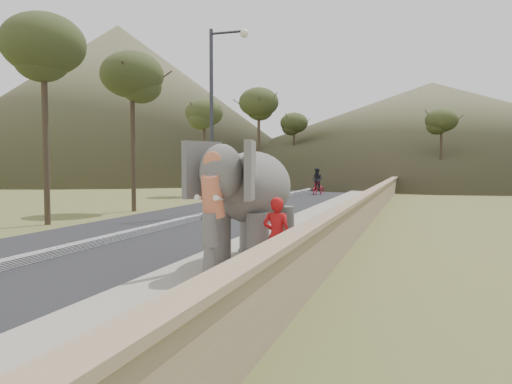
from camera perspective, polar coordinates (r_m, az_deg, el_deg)
ground at (r=8.89m, az=-6.17°, el=-11.86°), size 160.00×160.00×0.00m
road at (r=19.89m, az=-7.40°, el=-3.34°), size 7.00×120.00×0.03m
median at (r=19.88m, az=-7.40°, el=-3.07°), size 0.35×120.00×0.22m
walkway at (r=18.29m, az=6.90°, el=-3.73°), size 3.00×120.00×0.15m
parapet at (r=17.99m, az=12.07°, el=-2.38°), size 0.30×120.00×1.10m
lamppost at (r=21.66m, az=-4.35°, el=10.11°), size 1.76×0.36×8.00m
signboard at (r=21.03m, az=-4.30°, el=1.49°), size 0.60×0.08×2.40m
hill_left at (r=75.80m, az=-15.39°, el=9.83°), size 60.00×60.00×22.00m
hill_far at (r=77.96m, az=19.39°, el=6.63°), size 80.00×80.00×14.00m
elephant_and_man at (r=11.17m, az=-0.28°, el=-1.28°), size 2.26×3.68×2.57m
motorcyclist at (r=36.24m, az=7.09°, el=0.88°), size 1.05×1.83×1.95m
trees at (r=36.26m, az=14.22°, el=5.68°), size 47.98×42.19×9.09m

